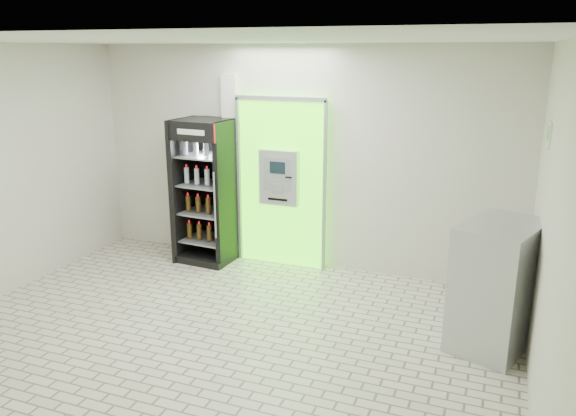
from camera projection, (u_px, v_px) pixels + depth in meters
The scene contains 7 objects.
ground at pixel (213, 344), 5.77m from camera, with size 6.00×6.00×0.00m, color #BEB59D.
room_shell at pixel (206, 169), 5.27m from camera, with size 6.00×6.00×6.00m.
atm_assembly at pixel (282, 182), 7.69m from camera, with size 1.30×0.24×2.33m.
pillar at pixel (232, 168), 7.95m from camera, with size 0.22×0.11×2.60m.
beverage_cooler at pixel (207, 194), 7.88m from camera, with size 0.80×0.74×2.01m.
steel_cabinet at pixel (497, 285), 5.60m from camera, with size 0.95×1.13×1.30m.
exit_sign at pixel (549, 135), 5.41m from camera, with size 0.02×0.22×0.26m.
Camera 1 is at (2.58, -4.55, 2.92)m, focal length 35.00 mm.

